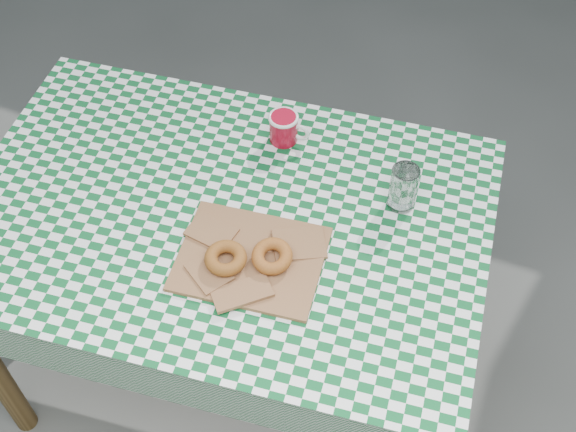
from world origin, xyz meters
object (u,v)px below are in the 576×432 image
(table, at_px, (232,301))
(coffee_mug, at_px, (284,128))
(paper_bag, at_px, (250,258))
(drinking_glass, at_px, (403,188))

(table, xyz_separation_m, coffee_mug, (0.04, 0.28, 0.42))
(paper_bag, xyz_separation_m, drinking_glass, (0.26, 0.28, 0.05))
(paper_bag, distance_m, coffee_mug, 0.39)
(drinking_glass, bearing_deg, coffee_mug, 164.39)
(coffee_mug, height_order, drinking_glass, drinking_glass)
(paper_bag, bearing_deg, table, 139.47)
(coffee_mug, relative_size, drinking_glass, 1.21)
(paper_bag, height_order, drinking_glass, drinking_glass)
(paper_bag, distance_m, drinking_glass, 0.39)
(table, height_order, drinking_glass, drinking_glass)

